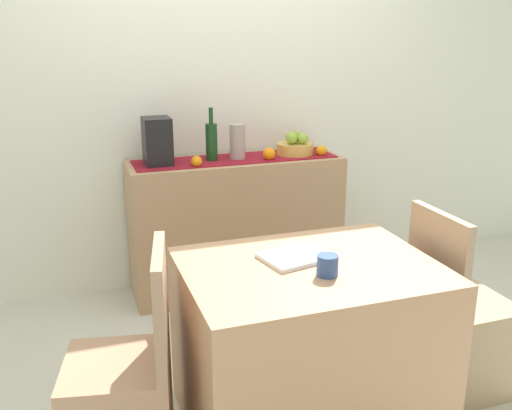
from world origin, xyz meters
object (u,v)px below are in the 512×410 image
object	(u,v)px
wine_bottle	(211,141)
dining_table	(308,345)
ceramic_vase	(238,142)
coffee_cup	(327,265)
open_book	(296,256)
fruit_bowl	(295,149)
chair_by_corner	(459,337)
sideboard_console	(236,225)
chair_near_window	(123,403)
coffee_maker	(157,142)

from	to	relation	value
wine_bottle	dining_table	distance (m)	1.55
ceramic_vase	coffee_cup	xyz separation A→B (m)	(-0.11, -1.53, -0.20)
open_book	wine_bottle	bearing A→B (deg)	78.41
open_book	ceramic_vase	bearing A→B (deg)	71.25
fruit_bowl	chair_by_corner	size ratio (longest dim) A/B	0.26
wine_bottle	ceramic_vase	xyz separation A→B (m)	(0.17, 0.00, -0.01)
sideboard_console	chair_near_window	size ratio (longest dim) A/B	1.50
wine_bottle	ceramic_vase	bearing A→B (deg)	0.00
sideboard_console	ceramic_vase	bearing A→B (deg)	0.00
coffee_maker	dining_table	size ratio (longest dim) A/B	0.28
fruit_bowl	chair_by_corner	distance (m)	1.58
fruit_bowl	chair_by_corner	xyz separation A→B (m)	(0.27, -1.41, -0.65)
chair_by_corner	ceramic_vase	bearing A→B (deg)	114.75
chair_near_window	chair_by_corner	world-z (taller)	same
chair_by_corner	coffee_maker	bearing A→B (deg)	129.13
chair_near_window	fruit_bowl	bearing A→B (deg)	47.55
open_book	coffee_maker	bearing A→B (deg)	92.36
dining_table	coffee_maker	bearing A→B (deg)	104.66
coffee_maker	chair_near_window	size ratio (longest dim) A/B	0.32
wine_bottle	ceramic_vase	distance (m)	0.17
fruit_bowl	chair_by_corner	bearing A→B (deg)	-79.38
ceramic_vase	dining_table	xyz separation A→B (m)	(-0.13, -1.41, -0.61)
sideboard_console	dining_table	distance (m)	1.42
sideboard_console	coffee_maker	xyz separation A→B (m)	(-0.48, 0.00, 0.58)
fruit_bowl	coffee_maker	xyz separation A→B (m)	(-0.89, 0.00, 0.10)
sideboard_console	dining_table	size ratio (longest dim) A/B	1.31
dining_table	open_book	distance (m)	0.39
coffee_maker	chair_near_window	world-z (taller)	coffee_maker
wine_bottle	open_book	size ratio (longest dim) A/B	1.18
ceramic_vase	chair_near_window	world-z (taller)	ceramic_vase
open_book	chair_near_window	bearing A→B (deg)	174.45
coffee_cup	coffee_maker	bearing A→B (deg)	104.31
coffee_maker	coffee_cup	bearing A→B (deg)	-75.69
dining_table	coffee_cup	xyz separation A→B (m)	(0.02, -0.12, 0.41)
ceramic_vase	chair_near_window	xyz separation A→B (m)	(-0.91, -1.42, -0.72)
coffee_maker	open_book	distance (m)	1.40
chair_by_corner	coffee_cup	bearing A→B (deg)	-171.39
coffee_cup	chair_by_corner	size ratio (longest dim) A/B	0.09
sideboard_console	chair_by_corner	bearing A→B (deg)	-64.77
wine_bottle	coffee_maker	xyz separation A→B (m)	(-0.33, 0.00, 0.02)
dining_table	chair_by_corner	world-z (taller)	chair_by_corner
sideboard_console	wine_bottle	distance (m)	0.58
ceramic_vase	coffee_cup	size ratio (longest dim) A/B	2.62
sideboard_console	coffee_maker	distance (m)	0.75
wine_bottle	chair_near_window	distance (m)	1.76
sideboard_console	chair_near_window	xyz separation A→B (m)	(-0.89, -1.42, -0.17)
fruit_bowl	wine_bottle	bearing A→B (deg)	180.00
fruit_bowl	chair_near_window	world-z (taller)	fruit_bowl
open_book	fruit_bowl	bearing A→B (deg)	55.75
chair_near_window	chair_by_corner	distance (m)	1.56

